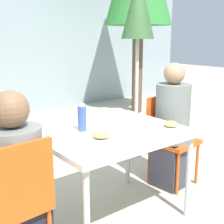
{
  "coord_description": "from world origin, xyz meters",
  "views": [
    {
      "loc": [
        -1.43,
        -1.83,
        1.45
      ],
      "look_at": [
        0.0,
        0.0,
        0.89
      ],
      "focal_mm": 50.0,
      "sensor_mm": 36.0,
      "label": 1
    }
  ],
  "objects_px": {
    "bottle": "(82,118)",
    "drinking_cup": "(105,114)",
    "chair_left": "(15,198)",
    "person_left": "(17,187)",
    "person_right": "(172,130)",
    "salad_bowl": "(60,133)",
    "chair_right": "(168,132)",
    "closed_umbrella": "(138,16)"
  },
  "relations": [
    {
      "from": "chair_left",
      "to": "chair_right",
      "type": "relative_size",
      "value": 1.0
    },
    {
      "from": "chair_left",
      "to": "closed_umbrella",
      "type": "bearing_deg",
      "value": 25.43
    },
    {
      "from": "chair_left",
      "to": "person_left",
      "type": "xyz_separation_m",
      "value": [
        0.04,
        0.08,
        0.02
      ]
    },
    {
      "from": "person_right",
      "to": "salad_bowl",
      "type": "distance_m",
      "value": 1.21
    },
    {
      "from": "bottle",
      "to": "person_right",
      "type": "bearing_deg",
      "value": -3.0
    },
    {
      "from": "bottle",
      "to": "chair_left",
      "type": "bearing_deg",
      "value": -156.66
    },
    {
      "from": "chair_right",
      "to": "bottle",
      "type": "relative_size",
      "value": 4.14
    },
    {
      "from": "person_left",
      "to": "person_right",
      "type": "bearing_deg",
      "value": 1.02
    },
    {
      "from": "person_left",
      "to": "bottle",
      "type": "xyz_separation_m",
      "value": [
        0.62,
        0.2,
        0.3
      ]
    },
    {
      "from": "drinking_cup",
      "to": "person_left",
      "type": "bearing_deg",
      "value": -159.87
    },
    {
      "from": "person_left",
      "to": "bottle",
      "type": "distance_m",
      "value": 0.72
    },
    {
      "from": "person_left",
      "to": "salad_bowl",
      "type": "height_order",
      "value": "person_left"
    },
    {
      "from": "bottle",
      "to": "salad_bowl",
      "type": "height_order",
      "value": "bottle"
    },
    {
      "from": "chair_right",
      "to": "drinking_cup",
      "type": "relative_size",
      "value": 8.39
    },
    {
      "from": "chair_right",
      "to": "salad_bowl",
      "type": "relative_size",
      "value": 5.52
    },
    {
      "from": "bottle",
      "to": "drinking_cup",
      "type": "relative_size",
      "value": 2.03
    },
    {
      "from": "drinking_cup",
      "to": "salad_bowl",
      "type": "height_order",
      "value": "drinking_cup"
    },
    {
      "from": "chair_left",
      "to": "person_left",
      "type": "distance_m",
      "value": 0.1
    },
    {
      "from": "bottle",
      "to": "drinking_cup",
      "type": "xyz_separation_m",
      "value": [
        0.33,
        0.15,
        -0.05
      ]
    },
    {
      "from": "person_right",
      "to": "salad_bowl",
      "type": "bearing_deg",
      "value": -8.27
    },
    {
      "from": "chair_left",
      "to": "chair_right",
      "type": "bearing_deg",
      "value": 6.35
    },
    {
      "from": "drinking_cup",
      "to": "bottle",
      "type": "bearing_deg",
      "value": -156.26
    },
    {
      "from": "person_left",
      "to": "bottle",
      "type": "bearing_deg",
      "value": 13.75
    },
    {
      "from": "chair_left",
      "to": "drinking_cup",
      "type": "distance_m",
      "value": 1.12
    },
    {
      "from": "chair_left",
      "to": "drinking_cup",
      "type": "height_order",
      "value": "chair_left"
    },
    {
      "from": "person_left",
      "to": "closed_umbrella",
      "type": "bearing_deg",
      "value": 24.14
    },
    {
      "from": "chair_left",
      "to": "bottle",
      "type": "xyz_separation_m",
      "value": [
        0.67,
        0.29,
        0.32
      ]
    },
    {
      "from": "chair_right",
      "to": "salad_bowl",
      "type": "xyz_separation_m",
      "value": [
        -1.23,
        -0.05,
        0.25
      ]
    },
    {
      "from": "bottle",
      "to": "drinking_cup",
      "type": "distance_m",
      "value": 0.37
    },
    {
      "from": "bottle",
      "to": "salad_bowl",
      "type": "relative_size",
      "value": 1.34
    },
    {
      "from": "chair_right",
      "to": "salad_bowl",
      "type": "distance_m",
      "value": 1.26
    },
    {
      "from": "person_right",
      "to": "closed_umbrella",
      "type": "bearing_deg",
      "value": -118.89
    },
    {
      "from": "person_right",
      "to": "bottle",
      "type": "relative_size",
      "value": 5.72
    },
    {
      "from": "chair_left",
      "to": "chair_right",
      "type": "xyz_separation_m",
      "value": [
        1.69,
        0.32,
        0.0
      ]
    },
    {
      "from": "person_left",
      "to": "closed_umbrella",
      "type": "relative_size",
      "value": 0.53
    },
    {
      "from": "person_right",
      "to": "bottle",
      "type": "xyz_separation_m",
      "value": [
        -0.98,
        0.05,
        0.26
      ]
    },
    {
      "from": "person_right",
      "to": "drinking_cup",
      "type": "xyz_separation_m",
      "value": [
        -0.65,
        0.2,
        0.21
      ]
    },
    {
      "from": "chair_left",
      "to": "person_right",
      "type": "height_order",
      "value": "person_right"
    },
    {
      "from": "person_left",
      "to": "drinking_cup",
      "type": "height_order",
      "value": "person_left"
    },
    {
      "from": "person_left",
      "to": "closed_umbrella",
      "type": "height_order",
      "value": "closed_umbrella"
    },
    {
      "from": "bottle",
      "to": "salad_bowl",
      "type": "xyz_separation_m",
      "value": [
        -0.21,
        -0.01,
        -0.08
      ]
    },
    {
      "from": "person_left",
      "to": "bottle",
      "type": "height_order",
      "value": "person_left"
    }
  ]
}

